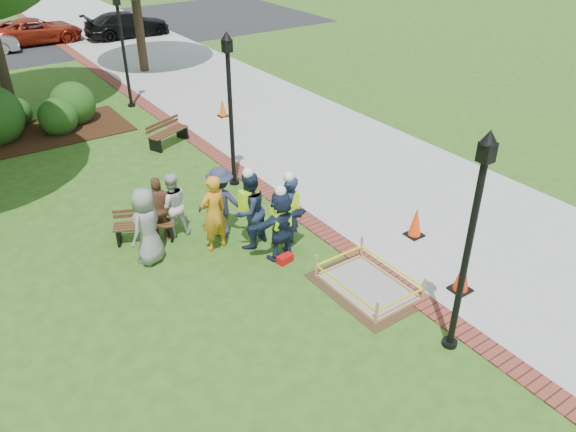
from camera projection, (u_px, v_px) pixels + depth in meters
ground at (301, 287)px, 11.95m from camera, size 100.00×100.00×0.00m
sidewalk at (254, 109)px, 21.49m from camera, size 6.00×60.00×0.02m
brick_edging at (176, 127)px, 19.90m from camera, size 0.50×60.00×0.03m
mulch_bed at (22, 138)px, 18.99m from camera, size 7.00×3.00×0.05m
parking_lot at (17, 41)px, 31.12m from camera, size 36.00×12.00×0.01m
wet_concrete_pad at (368, 279)px, 11.79m from camera, size 1.72×2.31×0.55m
bench_near at (145, 231)px, 13.41m from camera, size 1.48×1.00×0.76m
bench_far at (169, 138)px, 18.40m from camera, size 1.55×1.02×0.80m
cone_front at (463, 276)px, 11.62m from camera, size 0.42×0.42×0.82m
cone_back at (416, 223)px, 13.49m from camera, size 0.40×0.40×0.79m
cone_far at (223, 108)px, 20.64m from camera, size 0.35×0.35×0.69m
toolbox at (285, 259)px, 12.68m from camera, size 0.39×0.25×0.18m
lamp_near at (471, 232)px, 9.17m from camera, size 0.28×0.28×4.26m
lamp_mid at (230, 100)px, 14.85m from camera, size 0.28×0.28×4.26m
lamp_far at (122, 41)px, 20.54m from camera, size 0.28×0.28×4.26m
shrub_c at (61, 132)px, 19.47m from camera, size 1.32×1.32×1.32m
shrub_d at (76, 122)px, 20.33m from camera, size 1.59×1.59×1.59m
shrub_e at (20, 125)px, 20.09m from camera, size 1.06×1.06×1.06m
casual_person_a at (147, 226)px, 12.34m from camera, size 0.69×0.62×1.82m
casual_person_b at (214, 213)px, 12.76m from camera, size 0.65×0.46×1.88m
casual_person_c at (172, 205)px, 13.36m from camera, size 0.57×0.43×1.63m
casual_person_d at (160, 209)px, 13.18m from camera, size 0.59×0.47×1.62m
casual_person_e at (221, 202)px, 13.32m from camera, size 0.67×0.64×1.78m
hivis_worker_a at (281, 223)px, 12.46m from camera, size 0.54×0.35×1.84m
hivis_worker_b at (289, 211)px, 12.81m from camera, size 0.67×0.67×1.96m
hivis_worker_c at (249, 208)px, 12.85m from camera, size 0.69×0.57×2.02m
parked_car_c at (39, 43)px, 30.59m from camera, size 2.03×4.45×1.43m
parked_car_d at (129, 37)px, 31.94m from camera, size 2.03×4.58×1.49m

